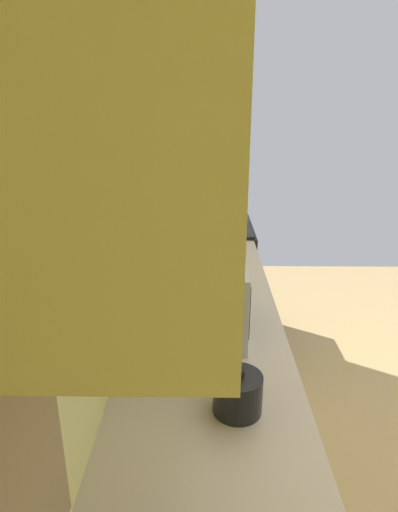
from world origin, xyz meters
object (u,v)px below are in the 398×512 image
at_px(microwave, 201,291).
at_px(kettle, 238,393).
at_px(oven_range, 208,281).
at_px(bowl, 224,273).

relative_size(microwave, kettle, 2.50).
bearing_deg(oven_range, bowl, -175.54).
bearing_deg(bowl, microwave, 167.50).
distance_m(microwave, bowl, 0.54).
height_order(oven_range, kettle, oven_range).
xyz_separation_m(bowl, kettle, (-1.04, 0.00, 0.04)).
relative_size(microwave, bowl, 2.92).
height_order(oven_range, microwave, microwave).
distance_m(oven_range, kettle, 2.07).
bearing_deg(microwave, oven_range, -1.44).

